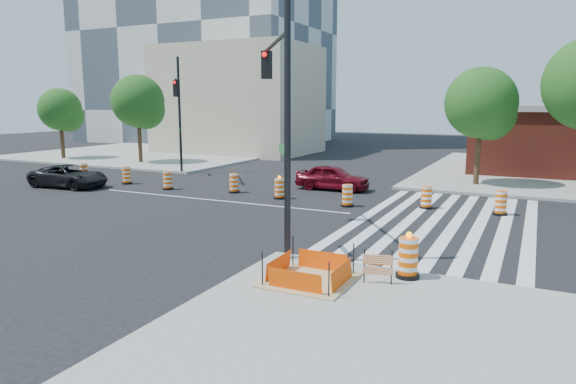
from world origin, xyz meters
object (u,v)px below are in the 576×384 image
dark_suv (69,176)px  signal_pole_nw (179,104)px  red_coupe (333,177)px  signal_pole_se (279,89)px

dark_suv → signal_pole_nw: bearing=-30.8°
dark_suv → red_coupe: bearing=-71.6°
red_coupe → dark_suv: red_coupe is taller
dark_suv → signal_pole_se: size_ratio=0.54×
dark_suv → signal_pole_nw: size_ratio=0.60×
red_coupe → dark_suv: bearing=111.6°
signal_pole_nw → signal_pole_se: bearing=11.8°
signal_pole_se → signal_pole_nw: signal_pole_se is taller
red_coupe → signal_pole_nw: size_ratio=0.54×
dark_suv → signal_pole_nw: signal_pole_nw is taller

